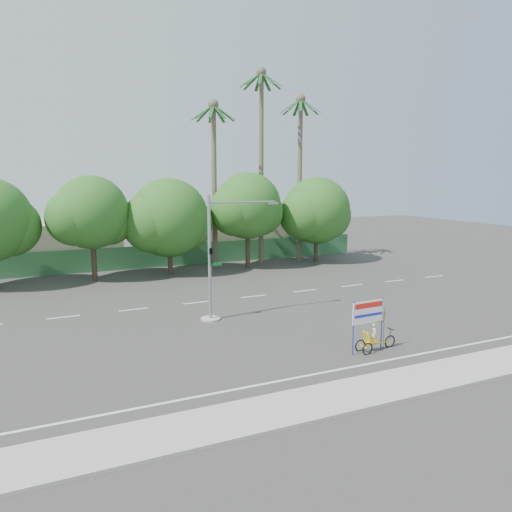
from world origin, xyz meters
name	(u,v)px	position (x,y,z in m)	size (l,w,h in m)	color
ground	(283,334)	(0.00, 0.00, 0.00)	(120.00, 120.00, 0.00)	#33302D
sidewalk_near	(376,389)	(0.00, -7.50, 0.06)	(50.00, 2.40, 0.12)	gray
fence	(171,255)	(0.00, 21.50, 1.00)	(38.00, 0.08, 2.00)	#336B3D
building_left	(47,244)	(-10.00, 26.00, 2.00)	(12.00, 8.00, 4.00)	#BFB298
building_right	(234,236)	(8.00, 26.00, 1.80)	(14.00, 8.00, 3.60)	#BFB298
tree_left	(91,215)	(-7.05, 18.00, 5.06)	(6.66, 5.60, 8.07)	#473828
tree_center	(168,220)	(-1.05, 18.00, 4.47)	(7.62, 6.40, 7.85)	#473828
tree_right	(247,208)	(5.95, 18.00, 5.24)	(6.90, 5.80, 8.36)	#473828
tree_far_right	(316,213)	(12.95, 18.00, 4.64)	(7.38, 6.20, 7.94)	#473828
palm_tall	(261,148)	(8.00, 19.50, 10.46)	(3.73, 3.79, 17.45)	#70604C
palm_mid	(300,161)	(12.00, 19.50, 9.40)	(3.73, 3.79, 15.45)	#70604C
palm_short	(214,166)	(3.50, 19.50, 8.86)	(3.73, 3.79, 14.45)	#70604C
traffic_signal	(215,268)	(-2.20, 3.98, 2.92)	(4.72, 1.10, 7.00)	gray
trike_billboard	(372,330)	(2.49, -3.95, 1.02)	(2.58, 0.62, 2.54)	black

